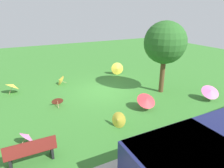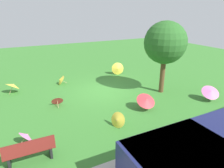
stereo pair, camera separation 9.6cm
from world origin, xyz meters
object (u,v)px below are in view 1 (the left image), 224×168
(shade_tree, at_px, (165,43))
(parasol_yellow_0, at_px, (60,80))
(parasol_yellow_2, at_px, (117,69))
(parasol_pink_1, at_px, (210,91))
(van_dark, at_px, (201,157))
(parasol_red_1, at_px, (146,100))
(parasol_pink_0, at_px, (28,136))
(park_bench, at_px, (31,151))
(parasol_yellow_1, at_px, (13,86))
(parasol_yellow_3, at_px, (118,120))
(parasol_red_0, at_px, (57,101))

(shade_tree, distance_m, parasol_yellow_0, 7.17)
(parasol_yellow_2, height_order, parasol_pink_1, parasol_yellow_2)
(van_dark, height_order, shade_tree, shade_tree)
(parasol_red_1, bearing_deg, parasol_yellow_0, -62.38)
(parasol_pink_0, bearing_deg, park_bench, 90.31)
(parasol_yellow_1, bearing_deg, parasol_yellow_0, -176.86)
(parasol_red_1, distance_m, parasol_pink_1, 3.88)
(parasol_red_1, xyz_separation_m, parasol_pink_0, (5.61, 0.19, -0.21))
(van_dark, relative_size, parasol_yellow_2, 4.65)
(parasol_pink_0, bearing_deg, parasol_yellow_2, -139.86)
(parasol_yellow_0, distance_m, parasol_pink_1, 9.30)
(parasol_yellow_0, height_order, parasol_yellow_3, parasol_yellow_3)
(park_bench, height_order, parasol_pink_0, park_bench)
(parasol_pink_0, bearing_deg, parasol_yellow_0, -114.45)
(parasol_red_0, xyz_separation_m, parasol_red_1, (-3.86, 2.55, 0.25))
(parasol_pink_1, bearing_deg, parasol_yellow_1, -32.81)
(park_bench, distance_m, parasol_yellow_2, 10.21)
(parasol_yellow_0, xyz_separation_m, parasol_yellow_1, (2.88, 0.16, 0.15))
(parasol_pink_0, bearing_deg, parasol_yellow_3, 170.81)
(parasol_yellow_0, xyz_separation_m, parasol_red_0, (0.91, 3.10, -0.05))
(van_dark, relative_size, shade_tree, 1.09)
(parasol_yellow_2, bearing_deg, parasol_yellow_0, 2.93)
(parasol_red_0, relative_size, parasol_red_1, 0.64)
(parasol_red_1, distance_m, parasol_yellow_1, 8.02)
(parasol_red_0, bearing_deg, park_bench, 66.03)
(parasol_yellow_0, bearing_deg, park_bench, 69.30)
(van_dark, xyz_separation_m, parasol_pink_0, (4.15, -4.25, -0.59))
(parasol_pink_0, bearing_deg, van_dark, 134.32)
(parasol_yellow_3, bearing_deg, parasol_red_1, -159.48)
(parasol_yellow_2, bearing_deg, parasol_yellow_3, 61.29)
(van_dark, xyz_separation_m, parasol_red_0, (2.41, -6.99, -0.63))
(parasol_yellow_2, bearing_deg, parasol_pink_1, 108.55)
(parasol_red_0, height_order, parasol_yellow_3, parasol_yellow_3)
(parasol_pink_0, bearing_deg, parasol_pink_1, 176.73)
(shade_tree, relative_size, parasol_yellow_3, 5.47)
(parasol_red_0, relative_size, parasol_yellow_2, 0.66)
(park_bench, xyz_separation_m, parasol_pink_0, (0.01, -1.17, -0.14))
(parasol_red_0, distance_m, parasol_yellow_3, 3.78)
(parasol_yellow_3, relative_size, parasol_pink_1, 0.63)
(shade_tree, distance_m, parasol_red_0, 6.79)
(parasol_pink_0, bearing_deg, parasol_red_1, -178.05)
(shade_tree, bearing_deg, parasol_yellow_2, -81.05)
(park_bench, distance_m, parasol_yellow_1, 6.86)
(parasol_yellow_0, bearing_deg, parasol_yellow_2, -177.07)
(parasol_red_1, bearing_deg, parasol_pink_1, 169.17)
(parasol_red_1, distance_m, parasol_yellow_2, 6.09)
(parasol_red_1, xyz_separation_m, parasol_yellow_3, (2.05, 0.77, -0.19))
(parasol_yellow_1, bearing_deg, parasol_yellow_2, -176.99)
(parasol_red_1, bearing_deg, parasol_yellow_3, 20.52)
(van_dark, bearing_deg, parasol_yellow_3, -80.86)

